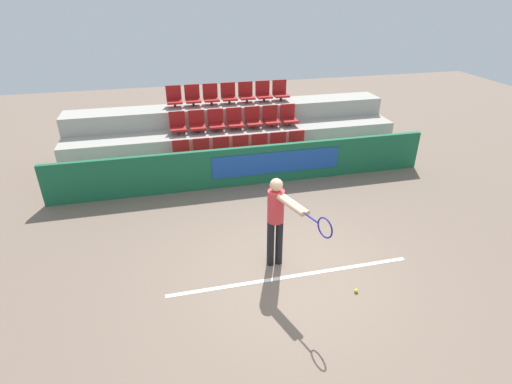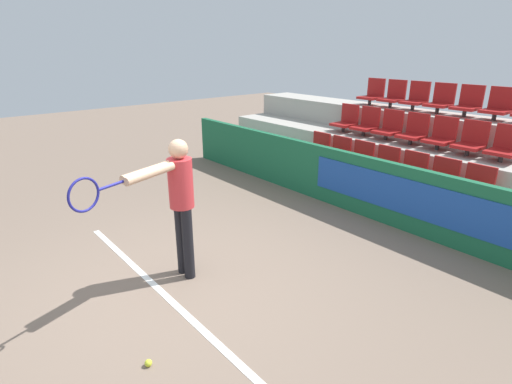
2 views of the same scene
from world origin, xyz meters
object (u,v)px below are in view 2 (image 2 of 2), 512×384
at_px(stadium_chair_4, 411,172).
at_px(stadium_chair_12, 471,141).
at_px(stadium_chair_18, 468,103).
at_px(stadium_chair_7, 346,120).
at_px(stadium_chair_14, 372,94).
at_px(stadium_chair_13, 505,146).
at_px(stadium_chair_17, 441,101).
at_px(tennis_player, 177,197).
at_px(tennis_ball, 148,363).
at_px(stadium_chair_9, 389,127).
at_px(stadium_chair_11, 441,136).
at_px(stadium_chair_5, 441,179).
at_px(stadium_chair_10, 414,131).
at_px(stadium_chair_3, 384,165).
at_px(stadium_chair_6, 475,188).
at_px(stadium_chair_2, 360,159).
at_px(stadium_chair_15, 393,96).
at_px(stadium_chair_0, 317,149).
at_px(stadium_chair_1, 337,154).
at_px(stadium_chair_16, 416,98).
at_px(stadium_chair_19, 498,106).
at_px(stadium_chair_8, 367,124).

xyz_separation_m(stadium_chair_4, stadium_chair_12, (0.51, 0.87, 0.49)).
bearing_deg(stadium_chair_18, stadium_chair_7, -157.04).
bearing_deg(stadium_chair_12, stadium_chair_14, 161.28).
distance_m(stadium_chair_13, stadium_chair_17, 1.83).
relative_size(stadium_chair_13, stadium_chair_14, 1.00).
xyz_separation_m(stadium_chair_18, tennis_player, (-0.69, -5.71, -0.64)).
bearing_deg(tennis_ball, stadium_chair_17, 97.74).
height_order(stadium_chair_9, stadium_chair_12, same).
distance_m(stadium_chair_11, stadium_chair_18, 1.00).
distance_m(stadium_chair_5, tennis_player, 4.17).
xyz_separation_m(stadium_chair_10, stadium_chair_13, (1.54, 0.00, 0.00)).
distance_m(stadium_chair_3, stadium_chair_12, 1.43).
relative_size(stadium_chair_6, stadium_chair_11, 1.00).
relative_size(stadium_chair_2, stadium_chair_9, 1.00).
bearing_deg(stadium_chair_15, stadium_chair_12, -22.96).
height_order(stadium_chair_0, stadium_chair_1, same).
distance_m(stadium_chair_2, tennis_player, 4.00).
height_order(stadium_chair_16, stadium_chair_17, same).
distance_m(stadium_chair_16, stadium_chair_19, 1.54).
distance_m(stadium_chair_7, stadium_chair_15, 1.12).
bearing_deg(stadium_chair_18, stadium_chair_1, -131.51).
distance_m(stadium_chair_3, stadium_chair_5, 1.03).
relative_size(stadium_chair_6, stadium_chair_14, 1.00).
bearing_deg(stadium_chair_13, stadium_chair_17, 150.54).
bearing_deg(stadium_chair_15, stadium_chair_7, -120.54).
xyz_separation_m(stadium_chair_0, stadium_chair_7, (0.00, 0.87, 0.49)).
distance_m(stadium_chair_2, stadium_chair_4, 1.03).
distance_m(stadium_chair_5, stadium_chair_10, 1.43).
bearing_deg(stadium_chair_17, stadium_chair_14, 180.00).
distance_m(stadium_chair_6, tennis_ball, 5.05).
distance_m(stadium_chair_14, tennis_player, 5.91).
xyz_separation_m(stadium_chair_0, stadium_chair_14, (0.00, 1.74, 0.97)).
bearing_deg(stadium_chair_12, stadium_chair_4, -120.54).
relative_size(stadium_chair_2, stadium_chair_6, 1.00).
xyz_separation_m(stadium_chair_1, stadium_chair_14, (-0.51, 1.74, 0.97)).
bearing_deg(stadium_chair_0, stadium_chair_9, 40.28).
bearing_deg(stadium_chair_7, tennis_ball, -67.22).
height_order(stadium_chair_4, stadium_chair_14, stadium_chair_14).
height_order(stadium_chair_9, stadium_chair_14, stadium_chair_14).
distance_m(stadium_chair_1, stadium_chair_15, 1.99).
distance_m(stadium_chair_0, stadium_chair_2, 1.03).
bearing_deg(stadium_chair_12, stadium_chair_3, -139.72).
distance_m(stadium_chair_0, stadium_chair_11, 2.28).
xyz_separation_m(stadium_chair_4, stadium_chair_7, (-2.05, 0.87, 0.49)).
height_order(stadium_chair_6, tennis_ball, stadium_chair_6).
relative_size(stadium_chair_11, stadium_chair_13, 1.00).
height_order(stadium_chair_0, stadium_chair_7, stadium_chair_7).
xyz_separation_m(stadium_chair_6, stadium_chair_13, (0.00, 0.87, 0.49)).
bearing_deg(stadium_chair_10, stadium_chair_5, -40.28).
distance_m(stadium_chair_8, stadium_chair_12, 2.05).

